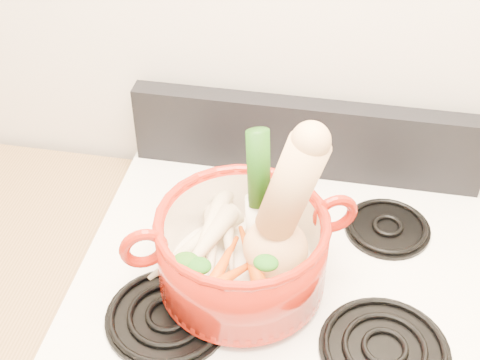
# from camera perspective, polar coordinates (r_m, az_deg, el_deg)

# --- Properties ---
(wall_back) EXTENTS (3.50, 0.02, 2.60)m
(wall_back) POSITION_cam_1_polar(r_m,az_deg,el_deg) (1.37, 6.56, 13.59)
(wall_back) COLOR silver
(wall_back) RESTS_ON floor
(cooktop) EXTENTS (0.78, 0.67, 0.03)m
(cooktop) POSITION_cam_1_polar(r_m,az_deg,el_deg) (1.31, 3.89, -7.88)
(cooktop) COLOR white
(cooktop) RESTS_ON stove_body
(control_backsplash) EXTENTS (0.76, 0.05, 0.18)m
(control_backsplash) POSITION_cam_1_polar(r_m,az_deg,el_deg) (1.46, 5.62, 3.58)
(control_backsplash) COLOR black
(control_backsplash) RESTS_ON cooktop
(burner_front_left) EXTENTS (0.22, 0.22, 0.02)m
(burner_front_left) POSITION_cam_1_polar(r_m,az_deg,el_deg) (1.22, -6.18, -11.41)
(burner_front_left) COLOR black
(burner_front_left) RESTS_ON cooktop
(burner_front_right) EXTENTS (0.22, 0.22, 0.02)m
(burner_front_right) POSITION_cam_1_polar(r_m,az_deg,el_deg) (1.19, 12.24, -13.84)
(burner_front_right) COLOR black
(burner_front_right) RESTS_ON cooktop
(burner_back_left) EXTENTS (0.17, 0.17, 0.02)m
(burner_back_left) POSITION_cam_1_polar(r_m,az_deg,el_deg) (1.41, -2.98, -2.02)
(burner_back_left) COLOR black
(burner_back_left) RESTS_ON cooktop
(burner_back_right) EXTENTS (0.17, 0.17, 0.02)m
(burner_back_right) POSITION_cam_1_polar(r_m,az_deg,el_deg) (1.39, 12.48, -3.90)
(burner_back_right) COLOR black
(burner_back_right) RESTS_ON cooktop
(dutch_oven) EXTENTS (0.40, 0.40, 0.15)m
(dutch_oven) POSITION_cam_1_polar(r_m,az_deg,el_deg) (1.20, 0.18, -6.08)
(dutch_oven) COLOR #9C170A
(dutch_oven) RESTS_ON burner_front_left
(pot_handle_left) EXTENTS (0.08, 0.05, 0.08)m
(pot_handle_left) POSITION_cam_1_polar(r_m,az_deg,el_deg) (1.14, -8.22, -5.80)
(pot_handle_left) COLOR #9C170A
(pot_handle_left) RESTS_ON dutch_oven
(pot_handle_right) EXTENTS (0.08, 0.05, 0.08)m
(pot_handle_right) POSITION_cam_1_polar(r_m,az_deg,el_deg) (1.20, 8.12, -2.87)
(pot_handle_right) COLOR #9C170A
(pot_handle_right) RESTS_ON dutch_oven
(squash) EXTENTS (0.20, 0.13, 0.32)m
(squash) POSITION_cam_1_polar(r_m,az_deg,el_deg) (1.12, 3.21, -2.37)
(squash) COLOR tan
(squash) RESTS_ON dutch_oven
(leek) EXTENTS (0.07, 0.09, 0.27)m
(leek) POSITION_cam_1_polar(r_m,az_deg,el_deg) (1.17, 1.46, -1.30)
(leek) COLOR white
(leek) RESTS_ON dutch_oven
(ginger) EXTENTS (0.09, 0.08, 0.04)m
(ginger) POSITION_cam_1_polar(r_m,az_deg,el_deg) (1.26, 2.10, -4.60)
(ginger) COLOR tan
(ginger) RESTS_ON dutch_oven
(parsnip_0) EXTENTS (0.08, 0.21, 0.06)m
(parsnip_0) POSITION_cam_1_polar(r_m,az_deg,el_deg) (1.25, -2.45, -5.04)
(parsnip_0) COLOR beige
(parsnip_0) RESTS_ON dutch_oven
(parsnip_1) EXTENTS (0.17, 0.20, 0.06)m
(parsnip_1) POSITION_cam_1_polar(r_m,az_deg,el_deg) (1.23, -3.93, -5.40)
(parsnip_1) COLOR beige
(parsnip_1) RESTS_ON dutch_oven
(parsnip_2) EXTENTS (0.08, 0.17, 0.05)m
(parsnip_2) POSITION_cam_1_polar(r_m,az_deg,el_deg) (1.24, -1.04, -4.67)
(parsnip_2) COLOR beige
(parsnip_2) RESTS_ON dutch_oven
(parsnip_3) EXTENTS (0.10, 0.19, 0.06)m
(parsnip_3) POSITION_cam_1_polar(r_m,az_deg,el_deg) (1.21, -3.13, -5.59)
(parsnip_3) COLOR beige
(parsnip_3) RESTS_ON dutch_oven
(parsnip_4) EXTENTS (0.06, 0.19, 0.05)m
(parsnip_4) POSITION_cam_1_polar(r_m,az_deg,el_deg) (1.23, -2.74, -4.23)
(parsnip_4) COLOR beige
(parsnip_4) RESTS_ON dutch_oven
(carrot_0) EXTENTS (0.06, 0.17, 0.05)m
(carrot_0) POSITION_cam_1_polar(r_m,az_deg,el_deg) (1.20, -1.74, -7.79)
(carrot_0) COLOR #D6460A
(carrot_0) RESTS_ON dutch_oven
(carrot_1) EXTENTS (0.13, 0.14, 0.05)m
(carrot_1) POSITION_cam_1_polar(r_m,az_deg,el_deg) (1.17, -1.64, -8.78)
(carrot_1) COLOR #CD510A
(carrot_1) RESTS_ON dutch_oven
(carrot_2) EXTENTS (0.10, 0.17, 0.05)m
(carrot_2) POSITION_cam_1_polar(r_m,az_deg,el_deg) (1.20, 1.02, -7.07)
(carrot_2) COLOR #B75309
(carrot_2) RESTS_ON dutch_oven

